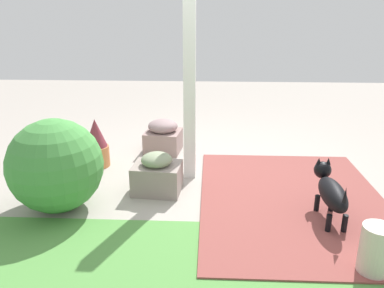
# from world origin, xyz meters

# --- Properties ---
(ground_plane) EXTENTS (12.00, 12.00, 0.00)m
(ground_plane) POSITION_xyz_m (0.00, 0.00, 0.00)
(ground_plane) COLOR #A39A90
(brick_path) EXTENTS (1.80, 2.40, 0.02)m
(brick_path) POSITION_xyz_m (-0.83, 0.57, 0.01)
(brick_path) COLOR brown
(brick_path) RESTS_ON ground
(porch_pillar) EXTENTS (0.13, 0.13, 2.05)m
(porch_pillar) POSITION_xyz_m (0.22, -0.01, 1.03)
(porch_pillar) COLOR white
(porch_pillar) RESTS_ON ground
(stone_planter_nearest) EXTENTS (0.49, 0.48, 0.43)m
(stone_planter_nearest) POSITION_xyz_m (0.61, -0.78, 0.21)
(stone_planter_nearest) COLOR gray
(stone_planter_nearest) RESTS_ON ground
(stone_planter_mid) EXTENTS (0.51, 0.42, 0.42)m
(stone_planter_mid) POSITION_xyz_m (0.53, 0.41, 0.19)
(stone_planter_mid) COLOR gray
(stone_planter_mid) RESTS_ON ground
(round_shrub) EXTENTS (0.87, 0.87, 0.87)m
(round_shrub) POSITION_xyz_m (1.40, 0.80, 0.43)
(round_shrub) COLOR #438C40
(round_shrub) RESTS_ON ground
(terracotta_pot_spiky) EXTENTS (0.29, 0.29, 0.58)m
(terracotta_pot_spiky) POSITION_xyz_m (1.34, -0.25, 0.28)
(terracotta_pot_spiky) COLOR #C57846
(terracotta_pot_spiky) RESTS_ON ground
(dog) EXTENTS (0.20, 0.70, 0.48)m
(dog) POSITION_xyz_m (-1.07, 0.89, 0.28)
(dog) COLOR black
(dog) RESTS_ON ground
(ceramic_urn) EXTENTS (0.23, 0.23, 0.38)m
(ceramic_urn) POSITION_xyz_m (-1.18, 1.63, 0.19)
(ceramic_urn) COLOR beige
(ceramic_urn) RESTS_ON ground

